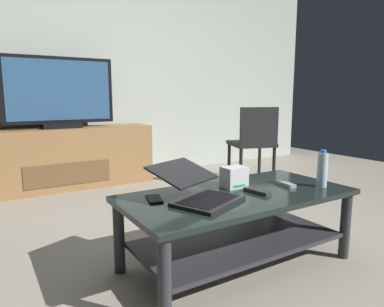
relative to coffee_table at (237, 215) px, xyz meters
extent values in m
plane|color=#9E9384|center=(0.01, 0.09, -0.30)|extent=(7.68, 7.68, 0.00)
cube|color=#A8B2A8|center=(0.01, 2.61, 1.10)|extent=(6.40, 0.12, 2.80)
cube|color=black|center=(0.00, 0.00, 0.11)|extent=(1.30, 0.63, 0.03)
cube|color=#2D2D33|center=(0.00, 0.00, -0.15)|extent=(1.14, 0.56, 0.02)
cylinder|color=#2D2D33|center=(-0.60, -0.27, -0.10)|extent=(0.06, 0.06, 0.40)
cylinder|color=#2D2D33|center=(0.60, -0.27, -0.10)|extent=(0.06, 0.06, 0.40)
cylinder|color=#2D2D33|center=(-0.60, 0.27, -0.10)|extent=(0.06, 0.06, 0.40)
cylinder|color=#2D2D33|center=(0.60, 0.27, -0.10)|extent=(0.06, 0.06, 0.40)
cube|color=olive|center=(-0.47, 2.29, 0.02)|extent=(1.85, 0.43, 0.64)
cube|color=brown|center=(-0.47, 2.07, -0.11)|extent=(0.83, 0.01, 0.22)
cube|color=black|center=(-0.47, 2.27, 0.36)|extent=(0.38, 0.20, 0.05)
cube|color=black|center=(-0.47, 2.27, 0.72)|extent=(1.08, 0.04, 0.66)
cube|color=#2D517A|center=(-0.47, 2.24, 0.72)|extent=(1.00, 0.01, 0.60)
cube|color=black|center=(1.37, 1.44, 0.14)|extent=(0.56, 0.56, 0.04)
cube|color=black|center=(1.30, 1.25, 0.35)|extent=(0.41, 0.17, 0.41)
cylinder|color=black|center=(1.61, 1.56, -0.09)|extent=(0.04, 0.04, 0.42)
cylinder|color=black|center=(1.25, 1.68, -0.09)|extent=(0.04, 0.04, 0.42)
cylinder|color=black|center=(1.48, 1.20, -0.09)|extent=(0.04, 0.04, 0.42)
cylinder|color=black|center=(1.13, 1.32, -0.09)|extent=(0.04, 0.04, 0.42)
cube|color=black|center=(-0.25, -0.07, 0.14)|extent=(0.41, 0.36, 0.02)
cube|color=black|center=(-0.25, -0.07, 0.15)|extent=(0.35, 0.29, 0.00)
cube|color=black|center=(-0.31, 0.08, 0.26)|extent=(0.40, 0.35, 0.09)
cube|color=#3F8CD8|center=(-0.31, 0.08, 0.26)|extent=(0.36, 0.31, 0.07)
cube|color=silver|center=(0.06, 0.11, 0.19)|extent=(0.14, 0.10, 0.12)
cube|color=#19D84C|center=(0.06, 0.05, 0.15)|extent=(0.08, 0.00, 0.01)
cylinder|color=silver|center=(0.51, -0.16, 0.23)|extent=(0.06, 0.06, 0.20)
cylinder|color=blue|center=(0.51, -0.16, 0.34)|extent=(0.03, 0.03, 0.02)
cube|color=black|center=(-0.46, 0.12, 0.13)|extent=(0.10, 0.15, 0.01)
cube|color=#2D2D30|center=(0.08, -0.06, 0.14)|extent=(0.07, 0.16, 0.02)
cube|color=#99999E|center=(0.34, -0.02, 0.14)|extent=(0.07, 0.16, 0.02)
camera|label=1|loc=(-1.20, -1.45, 0.66)|focal=32.30mm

